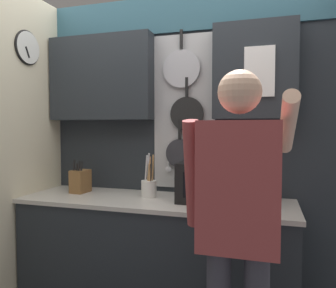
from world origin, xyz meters
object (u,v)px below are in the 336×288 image
Objects in this scene: microwave at (218,182)px; utensil_crock at (149,186)px; person at (238,213)px; knife_block at (80,181)px.

utensil_crock is at bearing 179.92° from microwave.
microwave is 1.60× the size of utensil_crock.
person is at bearing -43.61° from utensil_crock.
person reaches higher than utensil_crock.
microwave is at bearing 106.41° from person.
utensil_crock reaches higher than knife_block.
utensil_crock reaches higher than microwave.
microwave is 0.70m from person.
microwave is 0.51m from utensil_crock.
knife_block is 0.16× the size of person.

